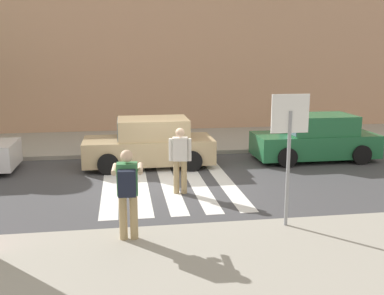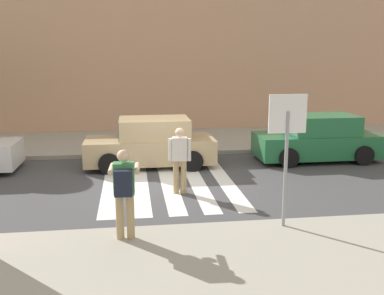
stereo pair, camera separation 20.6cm
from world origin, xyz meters
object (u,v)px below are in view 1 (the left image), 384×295
Objects in this scene: parked_car_tan at (150,144)px; stop_sign at (289,131)px; pedestrian_crossing at (180,157)px; parked_car_green at (316,139)px; photographer_with_backpack at (128,187)px.

stop_sign is at bearing -67.78° from parked_car_tan.
pedestrian_crossing is 3.08m from parked_car_tan.
parked_car_tan is (-2.39, 5.85, -1.36)m from stop_sign.
parked_car_tan and parked_car_green have the same top height.
stop_sign is 3.32m from photographer_with_backpack.
photographer_with_backpack is 3.39m from pedestrian_crossing.
parked_car_green is (5.62, -0.00, 0.00)m from parked_car_tan.
photographer_with_backpack is 1.00× the size of pedestrian_crossing.
stop_sign reaches higher than parked_car_tan.
stop_sign is 0.65× the size of parked_car_tan.
photographer_with_backpack is 6.17m from parked_car_tan.
photographer_with_backpack is 8.86m from parked_car_green.
parked_car_green is at bearing 43.59° from photographer_with_backpack.
stop_sign is 1.55× the size of pedestrian_crossing.
pedestrian_crossing is at bearing -78.91° from parked_car_tan.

